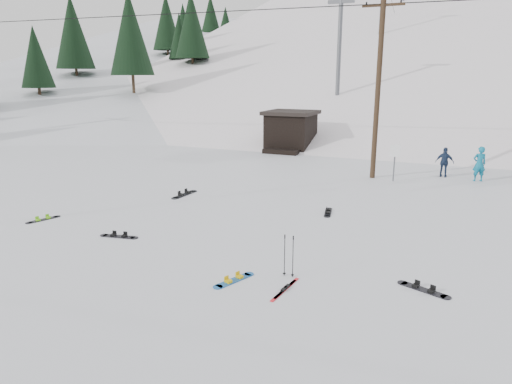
% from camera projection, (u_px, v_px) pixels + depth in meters
% --- Properties ---
extents(ground, '(200.00, 200.00, 0.00)m').
position_uv_depth(ground, '(202.00, 276.00, 12.10)').
color(ground, silver).
rests_on(ground, ground).
extents(ski_slope, '(60.00, 85.24, 65.97)m').
position_uv_depth(ski_slope, '(404.00, 202.00, 63.82)').
color(ski_slope, white).
rests_on(ski_slope, ground).
extents(ridge_left, '(47.54, 95.03, 58.38)m').
position_uv_depth(ridge_left, '(161.00, 181.00, 71.44)').
color(ridge_left, silver).
rests_on(ridge_left, ground).
extents(treeline_left, '(20.00, 64.00, 10.00)m').
position_uv_depth(treeline_left, '(133.00, 115.00, 60.84)').
color(treeline_left, black).
rests_on(treeline_left, ground).
extents(treeline_crest, '(50.00, 6.00, 10.00)m').
position_uv_depth(treeline_crest, '(428.00, 103.00, 88.30)').
color(treeline_crest, black).
rests_on(treeline_crest, ski_slope).
extents(utility_pole, '(2.00, 0.26, 9.00)m').
position_uv_depth(utility_pole, '(378.00, 85.00, 22.55)').
color(utility_pole, '#3A2819').
rests_on(utility_pole, ground).
extents(trail_sign, '(0.50, 0.09, 1.85)m').
position_uv_depth(trail_sign, '(395.00, 156.00, 22.60)').
color(trail_sign, '#595B60').
rests_on(trail_sign, ground).
extents(lift_hut, '(3.40, 4.10, 2.75)m').
position_uv_depth(lift_hut, '(291.00, 131.00, 32.27)').
color(lift_hut, black).
rests_on(lift_hut, ground).
extents(lift_tower_near, '(2.20, 0.36, 8.00)m').
position_uv_depth(lift_tower_near, '(340.00, 42.00, 38.29)').
color(lift_tower_near, '#595B60').
rests_on(lift_tower_near, ski_slope).
extents(hero_snowboard, '(0.65, 1.26, 0.09)m').
position_uv_depth(hero_snowboard, '(234.00, 280.00, 11.81)').
color(hero_snowboard, '#1B60B0').
rests_on(hero_snowboard, ground).
extents(hero_skis, '(0.24, 1.46, 0.08)m').
position_uv_depth(hero_skis, '(285.00, 289.00, 11.33)').
color(hero_skis, red).
rests_on(hero_skis, ground).
extents(ski_poles, '(0.32, 0.08, 1.15)m').
position_uv_depth(ski_poles, '(289.00, 255.00, 11.95)').
color(ski_poles, black).
rests_on(ski_poles, ground).
extents(board_scatter_a, '(1.34, 0.46, 0.10)m').
position_uv_depth(board_scatter_a, '(119.00, 236.00, 15.02)').
color(board_scatter_a, black).
rests_on(board_scatter_a, ground).
extents(board_scatter_b, '(0.39, 1.71, 0.12)m').
position_uv_depth(board_scatter_b, '(184.00, 194.00, 20.28)').
color(board_scatter_b, black).
rests_on(board_scatter_b, ground).
extents(board_scatter_c, '(0.57, 1.23, 0.09)m').
position_uv_depth(board_scatter_c, '(43.00, 219.00, 16.78)').
color(board_scatter_c, black).
rests_on(board_scatter_c, ground).
extents(board_scatter_d, '(1.30, 0.66, 0.10)m').
position_uv_depth(board_scatter_d, '(423.00, 289.00, 11.29)').
color(board_scatter_d, black).
rests_on(board_scatter_d, ground).
extents(board_scatter_f, '(0.46, 1.31, 0.09)m').
position_uv_depth(board_scatter_f, '(328.00, 212.00, 17.65)').
color(board_scatter_f, black).
rests_on(board_scatter_f, ground).
extents(skier_teal, '(0.75, 0.62, 1.76)m').
position_uv_depth(skier_teal, '(479.00, 164.00, 22.74)').
color(skier_teal, '#0E6E8F').
rests_on(skier_teal, ground).
extents(skier_navy, '(0.94, 0.46, 1.56)m').
position_uv_depth(skier_navy, '(445.00, 162.00, 23.69)').
color(skier_navy, '#1D2C48').
rests_on(skier_navy, ground).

